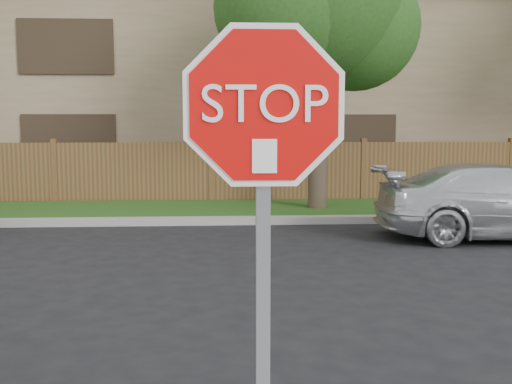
{
  "coord_description": "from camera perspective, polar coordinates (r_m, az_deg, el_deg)",
  "views": [
    {
      "loc": [
        0.23,
        -4.15,
        2.07
      ],
      "look_at": [
        0.42,
        -0.9,
        1.7
      ],
      "focal_mm": 42.0,
      "sensor_mm": 36.0,
      "label": 1
    }
  ],
  "objects": [
    {
      "name": "far_curb",
      "position": [
        12.46,
        -4.45,
        -2.75
      ],
      "size": [
        70.0,
        0.3,
        0.15
      ],
      "primitive_type": "cube",
      "color": "gray",
      "rests_on": "ground"
    },
    {
      "name": "grass_strip",
      "position": [
        14.1,
        -4.33,
        -1.74
      ],
      "size": [
        70.0,
        3.0,
        0.12
      ],
      "primitive_type": "cube",
      "color": "#1E4714",
      "rests_on": "ground"
    },
    {
      "name": "fence",
      "position": [
        15.6,
        -4.27,
        1.79
      ],
      "size": [
        70.0,
        0.12,
        1.6
      ],
      "primitive_type": "cube",
      "color": "#56341E",
      "rests_on": "ground"
    },
    {
      "name": "apartment_building",
      "position": [
        21.2,
        -4.11,
        10.41
      ],
      "size": [
        35.2,
        9.2,
        7.2
      ],
      "color": "#8D7B57",
      "rests_on": "ground"
    },
    {
      "name": "stop_sign",
      "position": [
        2.69,
        0.74,
        1.35
      ],
      "size": [
        1.01,
        0.13,
        2.55
      ],
      "color": "gray",
      "rests_on": "sidewalk_near"
    },
    {
      "name": "sedan_right",
      "position": [
        11.73,
        22.66,
        -0.86
      ],
      "size": [
        4.76,
        2.2,
        1.35
      ],
      "primitive_type": "imported",
      "rotation": [
        0.0,
        0.0,
        1.5
      ],
      "color": "silver",
      "rests_on": "ground"
    }
  ]
}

